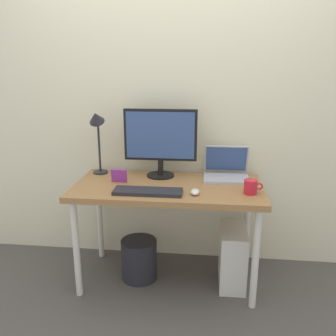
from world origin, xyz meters
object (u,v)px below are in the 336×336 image
object	(u,v)px
keyboard	(148,192)
photo_frame	(119,176)
mouse	(195,192)
desk	(168,194)
wastebasket	(139,259)
desk_lamp	(97,128)
laptop	(226,170)
coffee_mug	(251,187)
computer_tower	(232,256)
monitor	(160,139)

from	to	relation	value
keyboard	photo_frame	size ratio (longest dim) A/B	4.00
keyboard	mouse	distance (m)	0.30
desk	wastebasket	xyz separation A→B (m)	(-0.21, -0.01, -0.51)
desk_lamp	wastebasket	distance (m)	1.01
wastebasket	desk_lamp	bearing A→B (deg)	148.30
laptop	keyboard	world-z (taller)	laptop
photo_frame	laptop	bearing A→B (deg)	14.18
coffee_mug	computer_tower	bearing A→B (deg)	124.82
laptop	desk_lamp	bearing A→B (deg)	-178.97
monitor	wastebasket	xyz separation A→B (m)	(-0.14, -0.20, -0.86)
laptop	mouse	size ratio (longest dim) A/B	3.56
desk	photo_frame	size ratio (longest dim) A/B	11.67
desk	desk_lamp	xyz separation A→B (m)	(-0.54, 0.19, 0.42)
mouse	coffee_mug	world-z (taller)	coffee_mug
desk	computer_tower	world-z (taller)	desk
desk_lamp	wastebasket	world-z (taller)	desk_lamp
laptop	computer_tower	distance (m)	0.62
monitor	mouse	size ratio (longest dim) A/B	5.84
keyboard	photo_frame	distance (m)	0.31
desk_lamp	coffee_mug	world-z (taller)	desk_lamp
monitor	keyboard	size ratio (longest dim) A/B	1.19
desk	coffee_mug	bearing A→B (deg)	-11.93
laptop	computer_tower	world-z (taller)	laptop
laptop	coffee_mug	distance (m)	0.35
desk_lamp	photo_frame	world-z (taller)	desk_lamp
desk	desk_lamp	distance (m)	0.71
desk_lamp	coffee_mug	distance (m)	1.17
desk	monitor	xyz separation A→B (m)	(-0.08, 0.19, 0.35)
mouse	computer_tower	distance (m)	0.62
monitor	computer_tower	size ratio (longest dim) A/B	1.25
photo_frame	desk_lamp	bearing A→B (deg)	138.74
keyboard	laptop	bearing A→B (deg)	37.41
desk_lamp	keyboard	distance (m)	0.67
desk	desk_lamp	bearing A→B (deg)	160.57
coffee_mug	wastebasket	size ratio (longest dim) A/B	0.40
desk_lamp	photo_frame	distance (m)	0.40
computer_tower	mouse	bearing A→B (deg)	-147.60
desk	photo_frame	bearing A→B (deg)	176.83
wastebasket	coffee_mug	bearing A→B (deg)	-7.69
keyboard	coffee_mug	xyz separation A→B (m)	(0.65, 0.07, 0.03)
coffee_mug	wastebasket	world-z (taller)	coffee_mug
photo_frame	wastebasket	bearing A→B (deg)	-13.42
monitor	computer_tower	distance (m)	0.98
desk	laptop	bearing A→B (deg)	27.38
monitor	coffee_mug	distance (m)	0.73
desk_lamp	computer_tower	xyz separation A→B (m)	(1.00, -0.19, -0.87)
keyboard	mouse	world-z (taller)	mouse
desk	monitor	distance (m)	0.41
monitor	photo_frame	world-z (taller)	monitor
mouse	computer_tower	xyz separation A→B (m)	(0.27, 0.17, -0.54)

